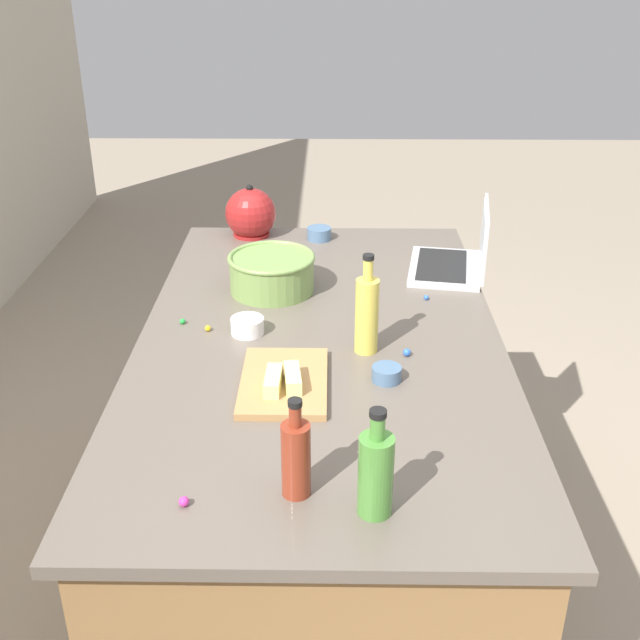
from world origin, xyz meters
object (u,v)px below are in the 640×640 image
(bottle_olive, at_px, (376,472))
(bottle_soy, at_px, (296,457))
(bottle_oil, at_px, (367,313))
(kettle, at_px, (251,214))
(laptop, at_px, (458,258))
(butter_stick_right, at_px, (273,381))
(ramekin_medium, at_px, (319,234))
(ramekin_wide, at_px, (247,326))
(mixing_bowl_large, at_px, (272,272))
(butter_stick_left, at_px, (293,378))
(ramekin_small, at_px, (387,374))
(cutting_board, at_px, (284,382))

(bottle_olive, xyz_separation_m, bottle_soy, (0.05, 0.15, -0.01))
(bottle_oil, xyz_separation_m, kettle, (0.86, 0.38, -0.03))
(laptop, bearing_deg, butter_stick_right, 144.36)
(bottle_soy, distance_m, ramekin_medium, 1.39)
(ramekin_medium, bearing_deg, bottle_olive, -175.03)
(butter_stick_right, bearing_deg, ramekin_wide, 16.39)
(bottle_soy, distance_m, ramekin_wide, 0.69)
(laptop, height_order, bottle_oil, bottle_oil)
(mixing_bowl_large, height_order, butter_stick_left, mixing_bowl_large)
(kettle, height_order, ramekin_wide, kettle)
(bottle_oil, relative_size, butter_stick_left, 2.42)
(ramekin_small, bearing_deg, cutting_board, 96.54)
(mixing_bowl_large, distance_m, bottle_soy, 0.96)
(bottle_oil, distance_m, ramekin_medium, 0.83)
(bottle_olive, distance_m, butter_stick_left, 0.46)
(ramekin_small, relative_size, ramekin_wide, 0.80)
(ramekin_medium, bearing_deg, butter_stick_left, 177.39)
(butter_stick_left, distance_m, butter_stick_right, 0.05)
(butter_stick_right, bearing_deg, laptop, -35.64)
(bottle_olive, relative_size, butter_stick_left, 2.04)
(bottle_oil, relative_size, ramekin_wide, 2.97)
(kettle, height_order, butter_stick_left, kettle)
(laptop, xyz_separation_m, ramekin_medium, (0.29, 0.44, -0.03))
(butter_stick_right, xyz_separation_m, ramekin_wide, (0.31, 0.09, -0.01))
(bottle_soy, bearing_deg, laptop, -22.88)
(bottle_soy, relative_size, butter_stick_left, 1.92)
(mixing_bowl_large, distance_m, ramekin_small, 0.61)
(butter_stick_left, xyz_separation_m, ramekin_small, (0.06, -0.22, -0.02))
(bottle_soy, xyz_separation_m, ramekin_small, (0.43, -0.20, -0.07))
(bottle_oil, bearing_deg, butter_stick_left, 138.58)
(butter_stick_left, xyz_separation_m, butter_stick_right, (-0.01, 0.04, 0.00))
(ramekin_small, bearing_deg, kettle, 22.73)
(bottle_oil, bearing_deg, bottle_soy, 164.82)
(butter_stick_left, bearing_deg, bottle_soy, -176.32)
(cutting_board, height_order, ramekin_medium, ramekin_medium)
(butter_stick_right, bearing_deg, cutting_board, -29.89)
(mixing_bowl_large, height_order, bottle_olive, bottle_olive)
(butter_stick_left, bearing_deg, bottle_olive, -157.88)
(laptop, height_order, bottle_olive, bottle_olive)
(cutting_board, height_order, ramekin_small, ramekin_small)
(mixing_bowl_large, relative_size, butter_stick_right, 2.38)
(bottle_oil, height_order, ramekin_wide, bottle_oil)
(laptop, height_order, bottle_soy, laptop)
(mixing_bowl_large, bearing_deg, kettle, 12.62)
(mixing_bowl_large, relative_size, bottle_olive, 1.17)
(mixing_bowl_large, bearing_deg, ramekin_medium, -17.05)
(kettle, relative_size, butter_stick_left, 1.94)
(laptop, xyz_separation_m, kettle, (0.33, 0.69, 0.03))
(mixing_bowl_large, distance_m, butter_stick_left, 0.59)
(bottle_olive, relative_size, cutting_board, 0.72)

